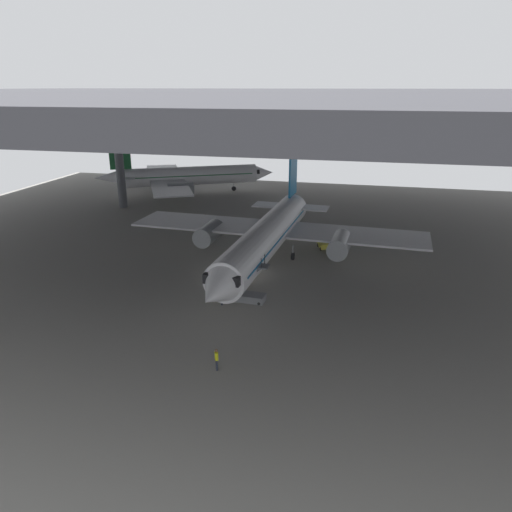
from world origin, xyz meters
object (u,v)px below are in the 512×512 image
(crew_worker_near_nose, at_px, (217,358))
(crew_worker_by_stairs, at_px, (222,296))
(airplane_distant, at_px, (186,176))
(airplane_main, at_px, (268,235))
(baggage_tug, at_px, (324,245))
(boarding_stairs, at_px, (246,293))

(crew_worker_near_nose, relative_size, crew_worker_by_stairs, 1.09)
(crew_worker_by_stairs, bearing_deg, airplane_distant, 114.94)
(airplane_main, xyz_separation_m, baggage_tug, (5.85, 7.09, -2.98))
(crew_worker_near_nose, bearing_deg, crew_worker_by_stairs, 105.35)
(airplane_distant, xyz_separation_m, baggage_tug, (29.46, -27.64, -2.82))
(crew_worker_by_stairs, height_order, baggage_tug, crew_worker_by_stairs)
(airplane_main, bearing_deg, airplane_distant, 124.22)
(boarding_stairs, xyz_separation_m, baggage_tug, (5.77, 17.55, -0.21))
(crew_worker_by_stairs, bearing_deg, baggage_tug, 67.92)
(crew_worker_by_stairs, relative_size, baggage_tug, 0.64)
(crew_worker_by_stairs, bearing_deg, crew_worker_near_nose, -74.65)
(airplane_main, xyz_separation_m, airplane_distant, (-23.62, 34.73, -0.16))
(airplane_main, xyz_separation_m, crew_worker_near_nose, (1.05, -22.73, -2.51))
(airplane_main, distance_m, crew_worker_near_nose, 22.89)
(boarding_stairs, height_order, crew_worker_by_stairs, boarding_stairs)
(airplane_main, bearing_deg, crew_worker_by_stairs, -98.98)
(baggage_tug, bearing_deg, airplane_main, -129.52)
(boarding_stairs, xyz_separation_m, crew_worker_by_stairs, (-1.97, -1.53, 0.16))
(crew_worker_near_nose, distance_m, airplane_distant, 62.57)
(airplane_main, xyz_separation_m, crew_worker_by_stairs, (-1.89, -11.99, -2.61))
(crew_worker_near_nose, xyz_separation_m, airplane_distant, (-24.67, 57.46, 2.35))
(boarding_stairs, height_order, baggage_tug, boarding_stairs)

